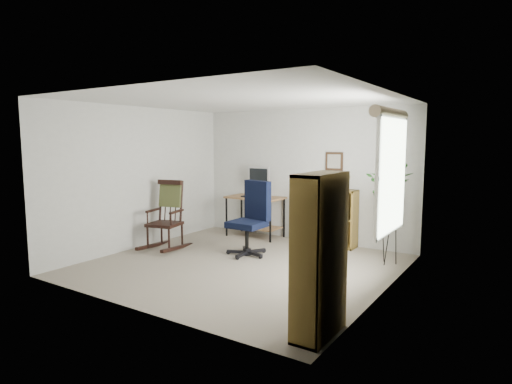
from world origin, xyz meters
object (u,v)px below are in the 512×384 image
Objects in this scene: office_chair at (247,218)px; low_bookshelf at (329,217)px; rocking_chair at (164,215)px; tall_bookshelf at (320,256)px; desk at (255,217)px.

low_bookshelf is (0.85, 1.31, -0.11)m from office_chair.
tall_bookshelf is (3.55, -1.54, 0.18)m from rocking_chair.
tall_bookshelf is at bearing -68.19° from low_bookshelf.
desk is 1.36m from office_chair.
desk is 1.48m from low_bookshelf.
desk is 1.07× the size of low_bookshelf.
office_chair reaches higher than low_bookshelf.
low_bookshelf is at bearing 69.23° from office_chair.
tall_bookshelf is at bearing -48.64° from desk.
rocking_chair is 1.18× the size of low_bookshelf.
desk is 0.89× the size of office_chair.
low_bookshelf is at bearing 4.66° from desk.
office_chair is at bearing -62.43° from desk.
desk is at bearing 51.39° from rocking_chair.
rocking_chair is at bearing 156.58° from tall_bookshelf.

